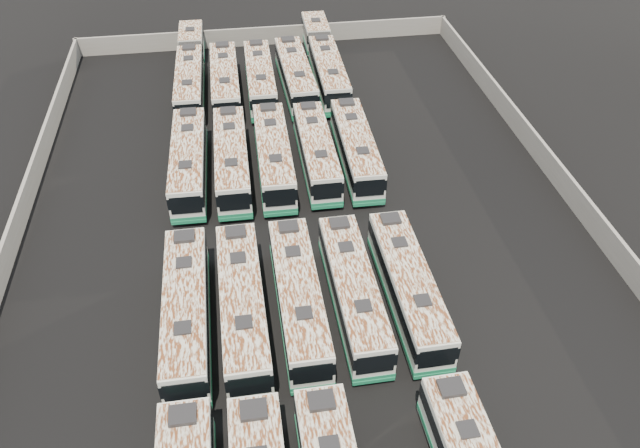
% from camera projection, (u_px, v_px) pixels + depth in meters
% --- Properties ---
extents(ground, '(140.00, 140.00, 0.00)m').
position_uv_depth(ground, '(306.00, 233.00, 49.35)').
color(ground, black).
rests_on(ground, ground).
extents(perimeter_wall, '(45.20, 73.20, 2.20)m').
position_uv_depth(perimeter_wall, '(306.00, 223.00, 48.64)').
color(perimeter_wall, slate).
rests_on(perimeter_wall, ground).
extents(bus_midfront_far_left, '(2.79, 13.21, 3.72)m').
position_uv_depth(bus_midfront_far_left, '(187.00, 311.00, 40.47)').
color(bus_midfront_far_left, silver).
rests_on(bus_midfront_far_left, ground).
extents(bus_midfront_left, '(2.91, 13.29, 3.74)m').
position_uv_depth(bus_midfront_left, '(243.00, 306.00, 40.80)').
color(bus_midfront_left, silver).
rests_on(bus_midfront_left, ground).
extents(bus_midfront_center, '(2.78, 13.03, 3.67)m').
position_uv_depth(bus_midfront_center, '(299.00, 298.00, 41.41)').
color(bus_midfront_center, silver).
rests_on(bus_midfront_center, ground).
extents(bus_midfront_right, '(2.81, 12.81, 3.60)m').
position_uv_depth(bus_midfront_right, '(353.00, 292.00, 41.88)').
color(bus_midfront_right, silver).
rests_on(bus_midfront_right, ground).
extents(bus_midfront_far_right, '(2.83, 12.85, 3.62)m').
position_uv_depth(bus_midfront_far_right, '(408.00, 286.00, 42.24)').
color(bus_midfront_far_right, silver).
rests_on(bus_midfront_far_right, ground).
extents(bus_midback_far_left, '(3.08, 13.36, 3.75)m').
position_uv_depth(bus_midback_far_left, '(189.00, 161.00, 53.72)').
color(bus_midback_far_left, silver).
rests_on(bus_midback_far_left, ground).
extents(bus_midback_left, '(2.93, 13.21, 3.72)m').
position_uv_depth(bus_midback_left, '(232.00, 159.00, 54.00)').
color(bus_midback_left, silver).
rests_on(bus_midback_left, ground).
extents(bus_midback_center, '(3.02, 13.31, 3.74)m').
position_uv_depth(bus_midback_center, '(274.00, 155.00, 54.45)').
color(bus_midback_center, silver).
rests_on(bus_midback_center, ground).
extents(bus_midback_right, '(2.79, 12.78, 3.60)m').
position_uv_depth(bus_midback_right, '(316.00, 152.00, 55.05)').
color(bus_midback_right, silver).
rests_on(bus_midback_right, ground).
extents(bus_midback_far_right, '(3.03, 13.03, 3.66)m').
position_uv_depth(bus_midback_far_right, '(356.00, 148.00, 55.41)').
color(bus_midback_far_right, silver).
rests_on(bus_midback_far_right, ground).
extents(bus_back_far_left, '(3.03, 20.01, 3.62)m').
position_uv_depth(bus_back_far_left, '(190.00, 69.00, 67.53)').
color(bus_back_far_left, silver).
rests_on(bus_back_far_left, ground).
extents(bus_back_left, '(2.87, 13.25, 3.73)m').
position_uv_depth(bus_back_left, '(225.00, 82.00, 65.12)').
color(bus_back_left, silver).
rests_on(bus_back_left, ground).
extents(bus_back_center, '(2.94, 13.04, 3.67)m').
position_uv_depth(bus_back_center, '(260.00, 79.00, 65.72)').
color(bus_back_center, silver).
rests_on(bus_back_center, ground).
extents(bus_back_right, '(3.13, 13.43, 3.77)m').
position_uv_depth(bus_back_right, '(296.00, 76.00, 66.10)').
color(bus_back_right, silver).
rests_on(bus_back_right, ground).
extents(bus_back_far_right, '(3.18, 20.53, 3.72)m').
position_uv_depth(bus_back_far_right, '(324.00, 59.00, 69.29)').
color(bus_back_far_right, silver).
rests_on(bus_back_far_right, ground).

